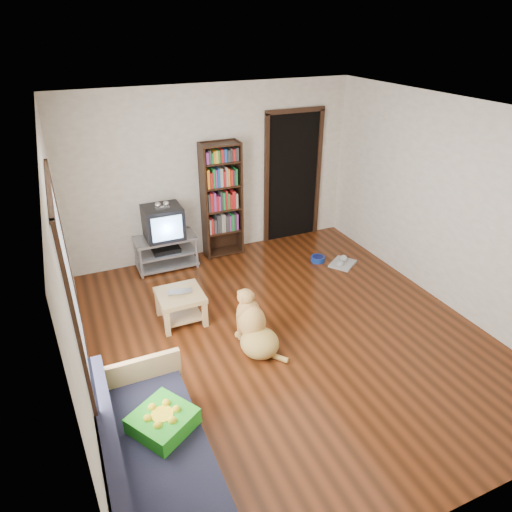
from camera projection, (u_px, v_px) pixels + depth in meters
name	position (u px, v px, depth m)	size (l,w,h in m)	color
ground	(287.00, 334.00, 5.51)	(5.00, 5.00, 0.00)	#59250F
ceiling	(295.00, 113.00, 4.31)	(5.00, 5.00, 0.00)	white
wall_back	(214.00, 173.00, 6.93)	(4.50, 4.50, 0.00)	silver
wall_front	(474.00, 391.00, 2.88)	(4.50, 4.50, 0.00)	silver
wall_left	(69.00, 280.00, 4.10)	(5.00, 5.00, 0.00)	silver
wall_right	(450.00, 206.00, 5.71)	(5.00, 5.00, 0.00)	silver
green_cushion	(163.00, 421.00, 3.70)	(0.44, 0.44, 0.15)	green
laptop	(180.00, 294.00, 5.55)	(0.29, 0.19, 0.02)	silver
dog_bowl	(318.00, 259.00, 7.15)	(0.22, 0.22, 0.08)	navy
grey_rag	(343.00, 264.00, 7.06)	(0.40, 0.32, 0.03)	#ADADAD
window	(70.00, 287.00, 3.61)	(0.03, 1.46, 1.70)	white
doorway	(293.00, 174.00, 7.48)	(1.03, 0.05, 2.19)	black
tv_stand	(166.00, 251.00, 6.89)	(0.90, 0.45, 0.50)	#99999E
crt_tv	(163.00, 222.00, 6.69)	(0.55, 0.52, 0.58)	black
bookshelf	(221.00, 194.00, 6.96)	(0.60, 0.30, 1.80)	black
sofa	(156.00, 465.00, 3.60)	(0.80, 1.80, 0.80)	tan
coffee_table	(180.00, 302.00, 5.64)	(0.55, 0.55, 0.40)	tan
dog	(254.00, 328.00, 5.19)	(0.48, 0.82, 0.70)	tan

